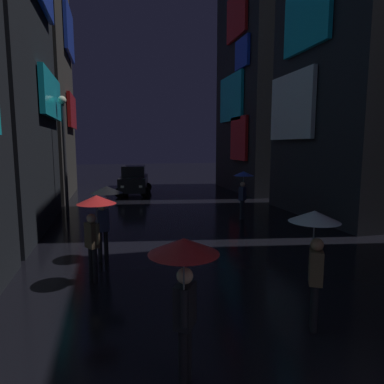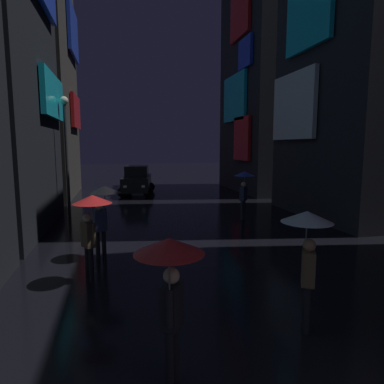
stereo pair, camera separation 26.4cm
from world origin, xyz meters
name	(u,v)px [view 1 (the left image)]	position (x,y,z in m)	size (l,w,h in m)	color
building_left_far	(29,32)	(-7.48, 21.93, 9.95)	(4.25, 7.86, 19.89)	#33302D
building_right_far	(260,86)	(7.47, 21.92, 7.43)	(4.25, 7.87, 14.85)	#232328
pedestrian_foreground_left_blue	(243,182)	(2.64, 12.85, 1.67)	(0.90, 0.90, 2.12)	#2D2D38
pedestrian_midstreet_centre_clear	(315,236)	(0.39, 3.95, 1.67)	(0.90, 0.90, 2.12)	black
pedestrian_foreground_right_black	(105,202)	(-3.23, 8.59, 1.67)	(0.90, 0.90, 2.12)	black
pedestrian_midstreet_left_red	(184,271)	(-2.20, 2.86, 1.67)	(0.90, 0.90, 2.12)	black
pedestrian_near_crossing_red	(95,214)	(-3.45, 6.89, 1.67)	(0.90, 0.90, 2.12)	black
car_distant	(134,181)	(-1.53, 21.68, 0.93)	(2.64, 4.32, 1.92)	black
streetlamp_left_far	(64,142)	(-5.00, 14.96, 3.38)	(0.36, 0.36, 5.39)	#2D2D33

